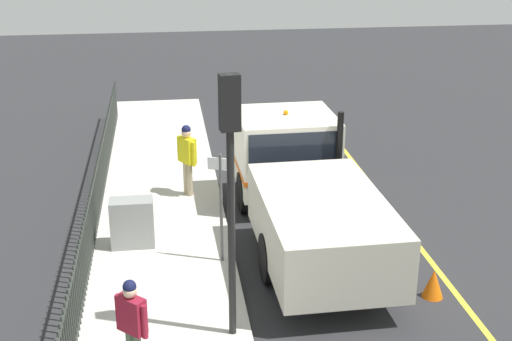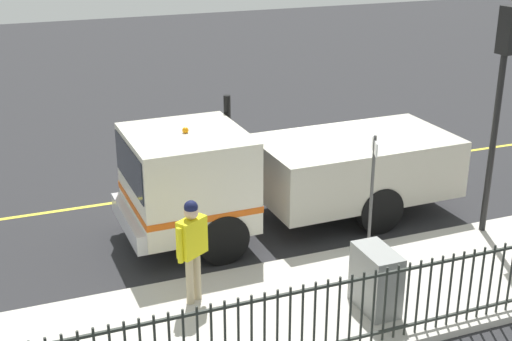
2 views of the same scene
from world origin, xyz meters
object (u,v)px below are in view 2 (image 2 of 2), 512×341
Objects in this scene: work_truck at (269,171)px; utility_cabinet at (376,280)px; worker_standing at (192,241)px; traffic_cone at (352,165)px; traffic_light_near at (501,77)px; street_sign at (372,180)px.

utility_cabinet is at bearing -175.48° from work_truck.
worker_standing is 6.78m from traffic_cone.
traffic_cone is at bearing 4.70° from traffic_light_near.
traffic_light_near is 1.94× the size of street_sign.
work_truck is 3.66m from traffic_cone.
traffic_light_near reaches higher than traffic_cone.
utility_cabinet is 6.09m from traffic_cone.
work_truck is 3.64m from utility_cabinet.
worker_standing is 0.41× the size of traffic_light_near.
worker_standing is at bearing 86.49° from traffic_light_near.
worker_standing is 3.20× the size of traffic_cone.
traffic_light_near is 4.84m from traffic_cone.
traffic_cone is at bearing 7.24° from worker_standing.
traffic_light_near is 7.88× the size of traffic_cone.
traffic_light_near is at bearing 116.42° from utility_cabinet.
utility_cabinet is 1.85× the size of traffic_cone.
street_sign is at bearing -23.50° from worker_standing.
work_truck reaches higher than street_sign.
work_truck is at bearing 56.08° from traffic_light_near.
work_truck is 3.09× the size of street_sign.
worker_standing reaches higher than utility_cabinet.
street_sign is at bearing 152.78° from utility_cabinet.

